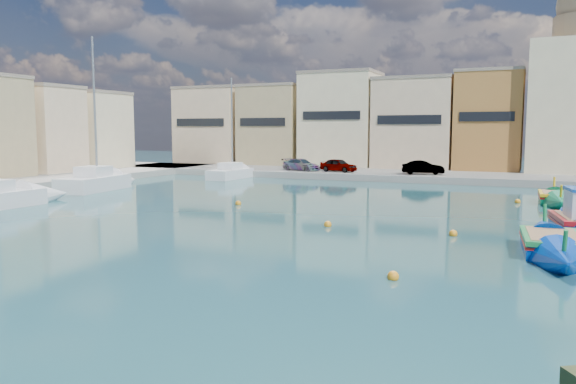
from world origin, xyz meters
The scene contains 10 objects.
ground centered at (0.00, 0.00, 0.00)m, with size 160.00×160.00×0.00m, color #163B43.
north_quay centered at (0.00, 32.00, 0.30)m, with size 80.00×8.00×0.60m, color gray.
north_townhouses centered at (6.68, 39.36, 5.00)m, with size 83.20×7.87×10.19m.
parked_cars centered at (-10.18, 30.50, 1.20)m, with size 15.79×2.54×1.25m.
luzzu_green centered at (7.26, 18.45, 0.26)m, with size 2.29×7.85×2.45m.
luzzu_blue_south centered at (6.68, 2.70, 0.27)m, with size 2.72×8.94×2.54m.
yacht_north centered at (-20.08, 27.27, 0.40)m, with size 2.34×7.61×10.08m.
yacht_midnorth centered at (-24.54, 14.27, 0.49)m, with size 3.75×8.95×12.32m.
yacht_mid centered at (-22.71, 4.30, 0.44)m, with size 2.56×8.84×11.08m.
mooring_buoys centered at (3.03, 7.32, 0.08)m, with size 24.79×21.30×0.36m.
Camera 1 is at (6.00, -19.91, 4.55)m, focal length 35.00 mm.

